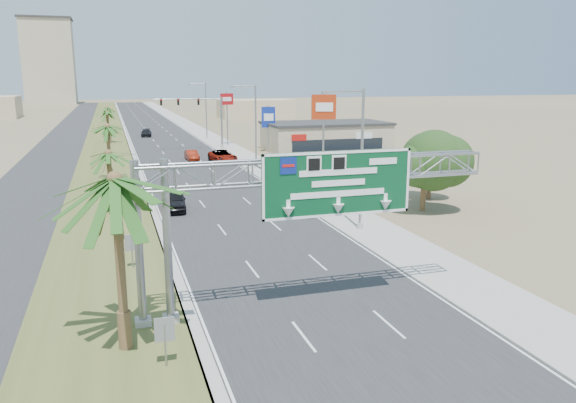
# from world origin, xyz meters

# --- Properties ---
(road) EXTENTS (12.00, 300.00, 0.02)m
(road) POSITION_xyz_m (0.00, 110.00, 0.01)
(road) COLOR #28282B
(road) RESTS_ON ground
(sidewalk_right) EXTENTS (4.00, 300.00, 0.10)m
(sidewalk_right) POSITION_xyz_m (8.50, 110.00, 0.05)
(sidewalk_right) COLOR #9E9B93
(sidewalk_right) RESTS_ON ground
(median_grass) EXTENTS (7.00, 300.00, 0.12)m
(median_grass) POSITION_xyz_m (-10.00, 110.00, 0.06)
(median_grass) COLOR #4A5425
(median_grass) RESTS_ON ground
(opposing_road) EXTENTS (8.00, 300.00, 0.02)m
(opposing_road) POSITION_xyz_m (-17.00, 110.00, 0.01)
(opposing_road) COLOR #28282B
(opposing_road) RESTS_ON ground
(sign_gantry) EXTENTS (16.75, 1.24, 7.50)m
(sign_gantry) POSITION_xyz_m (-1.06, 9.93, 6.06)
(sign_gantry) COLOR gray
(sign_gantry) RESTS_ON ground
(palm_near) EXTENTS (5.70, 5.70, 8.35)m
(palm_near) POSITION_xyz_m (-9.20, 8.00, 6.93)
(palm_near) COLOR brown
(palm_near) RESTS_ON ground
(palm_row_b) EXTENTS (3.99, 3.99, 5.95)m
(palm_row_b) POSITION_xyz_m (-9.50, 32.00, 4.90)
(palm_row_b) COLOR brown
(palm_row_b) RESTS_ON ground
(palm_row_c) EXTENTS (3.99, 3.99, 6.75)m
(palm_row_c) POSITION_xyz_m (-9.50, 48.00, 5.66)
(palm_row_c) COLOR brown
(palm_row_c) RESTS_ON ground
(palm_row_d) EXTENTS (3.99, 3.99, 5.45)m
(palm_row_d) POSITION_xyz_m (-9.50, 66.00, 4.42)
(palm_row_d) COLOR brown
(palm_row_d) RESTS_ON ground
(palm_row_e) EXTENTS (3.99, 3.99, 6.15)m
(palm_row_e) POSITION_xyz_m (-9.50, 85.00, 5.09)
(palm_row_e) COLOR brown
(palm_row_e) RESTS_ON ground
(palm_row_f) EXTENTS (3.99, 3.99, 5.75)m
(palm_row_f) POSITION_xyz_m (-9.50, 110.00, 4.71)
(palm_row_f) COLOR brown
(palm_row_f) RESTS_ON ground
(streetlight_near) EXTENTS (3.27, 0.44, 10.00)m
(streetlight_near) POSITION_xyz_m (7.30, 22.00, 4.69)
(streetlight_near) COLOR gray
(streetlight_near) RESTS_ON ground
(streetlight_mid) EXTENTS (3.27, 0.44, 10.00)m
(streetlight_mid) POSITION_xyz_m (7.30, 52.00, 4.69)
(streetlight_mid) COLOR gray
(streetlight_mid) RESTS_ON ground
(streetlight_far) EXTENTS (3.27, 0.44, 10.00)m
(streetlight_far) POSITION_xyz_m (7.30, 88.00, 4.69)
(streetlight_far) COLOR gray
(streetlight_far) RESTS_ON ground
(signal_mast) EXTENTS (10.28, 0.71, 8.00)m
(signal_mast) POSITION_xyz_m (5.17, 71.97, 4.85)
(signal_mast) COLOR gray
(signal_mast) RESTS_ON ground
(store_building) EXTENTS (18.00, 10.00, 4.00)m
(store_building) POSITION_xyz_m (22.00, 66.00, 2.00)
(store_building) COLOR tan
(store_building) RESTS_ON ground
(oak_near) EXTENTS (4.50, 4.50, 6.80)m
(oak_near) POSITION_xyz_m (15.00, 26.00, 4.53)
(oak_near) COLOR brown
(oak_near) RESTS_ON ground
(oak_far) EXTENTS (3.50, 3.50, 5.60)m
(oak_far) POSITION_xyz_m (18.00, 30.00, 3.82)
(oak_far) COLOR brown
(oak_far) RESTS_ON ground
(median_signback_a) EXTENTS (0.75, 0.08, 2.08)m
(median_signback_a) POSITION_xyz_m (-7.80, 6.00, 1.45)
(median_signback_a) COLOR gray
(median_signback_a) RESTS_ON ground
(median_signback_b) EXTENTS (0.75, 0.08, 2.08)m
(median_signback_b) POSITION_xyz_m (-8.50, 18.00, 1.45)
(median_signback_b) COLOR gray
(median_signback_b) RESTS_ON ground
(tower_distant) EXTENTS (20.00, 16.00, 35.00)m
(tower_distant) POSITION_xyz_m (-32.00, 250.00, 17.50)
(tower_distant) COLOR tan
(tower_distant) RESTS_ON ground
(building_distant_right) EXTENTS (20.00, 12.00, 5.00)m
(building_distant_right) POSITION_xyz_m (30.00, 140.00, 2.50)
(building_distant_right) COLOR tan
(building_distant_right) RESTS_ON ground
(car_left_lane) EXTENTS (2.34, 4.89, 1.61)m
(car_left_lane) POSITION_xyz_m (-4.59, 32.26, 0.81)
(car_left_lane) COLOR black
(car_left_lane) RESTS_ON ground
(car_mid_lane) EXTENTS (1.59, 4.12, 1.34)m
(car_mid_lane) POSITION_xyz_m (0.96, 61.13, 0.67)
(car_mid_lane) COLOR maroon
(car_mid_lane) RESTS_ON ground
(car_right_lane) EXTENTS (3.21, 6.06, 1.62)m
(car_right_lane) POSITION_xyz_m (4.48, 57.74, 0.81)
(car_right_lane) COLOR gray
(car_right_lane) RESTS_ON ground
(car_far) EXTENTS (2.29, 4.81, 1.35)m
(car_far) POSITION_xyz_m (-2.75, 95.42, 0.68)
(car_far) COLOR black
(car_far) RESTS_ON ground
(pole_sign_red_near) EXTENTS (2.41, 0.80, 9.39)m
(pole_sign_red_near) POSITION_xyz_m (10.75, 37.90, 7.41)
(pole_sign_red_near) COLOR gray
(pole_sign_red_near) RESTS_ON ground
(pole_sign_blue) EXTENTS (2.00, 0.85, 6.88)m
(pole_sign_blue) POSITION_xyz_m (13.00, 66.06, 4.96)
(pole_sign_blue) COLOR gray
(pole_sign_blue) RESTS_ON ground
(pole_sign_red_far) EXTENTS (2.20, 0.88, 8.58)m
(pole_sign_red_far) POSITION_xyz_m (9.00, 76.53, 6.78)
(pole_sign_red_far) COLOR gray
(pole_sign_red_far) RESTS_ON ground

